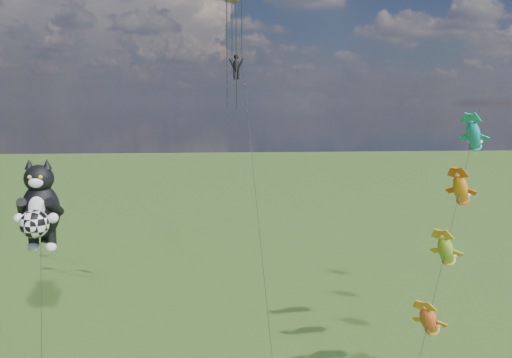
{
  "coord_description": "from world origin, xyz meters",
  "views": [
    {
      "loc": [
        6.11,
        -28.24,
        15.33
      ],
      "look_at": [
        9.32,
        10.37,
        10.16
      ],
      "focal_mm": 40.0,
      "sensor_mm": 36.0,
      "label": 1
    }
  ],
  "objects": [
    {
      "name": "parafoil_rig",
      "position": [
        8.21,
        14.18,
        18.82
      ],
      "size": [
        2.31,
        17.45,
        25.85
      ],
      "rotation": [
        0.0,
        0.0,
        0.15
      ],
      "color": "brown",
      "rests_on": "ground"
    },
    {
      "name": "cat_kite_rig",
      "position": [
        -4.21,
        6.82,
        9.05
      ],
      "size": [
        2.63,
        4.22,
        11.99
      ],
      "rotation": [
        0.0,
        0.0,
        0.15
      ],
      "color": "brown",
      "rests_on": "ground"
    },
    {
      "name": "fish_windsock_rig",
      "position": [
        19.62,
        1.84,
        8.94
      ],
      "size": [
        9.62,
        12.88,
        15.93
      ],
      "rotation": [
        0.0,
        0.0,
        -0.32
      ],
      "color": "brown",
      "rests_on": "ground"
    }
  ]
}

